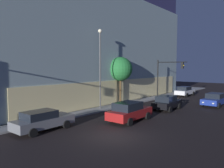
{
  "coord_description": "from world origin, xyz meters",
  "views": [
    {
      "loc": [
        -11.68,
        -9.79,
        4.85
      ],
      "look_at": [
        4.78,
        4.18,
        3.19
      ],
      "focal_mm": 35.51,
      "sensor_mm": 36.0,
      "label": 1
    }
  ],
  "objects_px": {
    "car_white": "(185,91)",
    "car_red": "(129,111)",
    "car_blue": "(215,99)",
    "traffic_light_far_corner": "(167,72)",
    "sidewalk_tree": "(121,69)",
    "car_black": "(167,102)",
    "car_grey": "(43,120)",
    "modern_building": "(73,43)",
    "street_lamp_sidewalk": "(100,60)"
  },
  "relations": [
    {
      "from": "car_black",
      "to": "car_blue",
      "type": "height_order",
      "value": "car_black"
    },
    {
      "from": "car_blue",
      "to": "car_white",
      "type": "relative_size",
      "value": 0.97
    },
    {
      "from": "car_blue",
      "to": "car_white",
      "type": "distance_m",
      "value": 9.76
    },
    {
      "from": "street_lamp_sidewalk",
      "to": "car_black",
      "type": "bearing_deg",
      "value": -50.75
    },
    {
      "from": "car_grey",
      "to": "car_black",
      "type": "bearing_deg",
      "value": -14.02
    },
    {
      "from": "sidewalk_tree",
      "to": "car_black",
      "type": "bearing_deg",
      "value": -86.53
    },
    {
      "from": "car_black",
      "to": "car_blue",
      "type": "relative_size",
      "value": 0.98
    },
    {
      "from": "modern_building",
      "to": "car_white",
      "type": "relative_size",
      "value": 7.48
    },
    {
      "from": "traffic_light_far_corner",
      "to": "sidewalk_tree",
      "type": "xyz_separation_m",
      "value": [
        -8.55,
        2.28,
        0.5
      ]
    },
    {
      "from": "car_white",
      "to": "sidewalk_tree",
      "type": "bearing_deg",
      "value": 166.88
    },
    {
      "from": "street_lamp_sidewalk",
      "to": "car_red",
      "type": "height_order",
      "value": "street_lamp_sidewalk"
    },
    {
      "from": "car_red",
      "to": "sidewalk_tree",
      "type": "bearing_deg",
      "value": 43.13
    },
    {
      "from": "car_grey",
      "to": "car_black",
      "type": "height_order",
      "value": "car_black"
    },
    {
      "from": "car_blue",
      "to": "sidewalk_tree",
      "type": "bearing_deg",
      "value": 123.1
    },
    {
      "from": "modern_building",
      "to": "street_lamp_sidewalk",
      "type": "height_order",
      "value": "modern_building"
    },
    {
      "from": "traffic_light_far_corner",
      "to": "car_grey",
      "type": "height_order",
      "value": "traffic_light_far_corner"
    },
    {
      "from": "modern_building",
      "to": "car_red",
      "type": "distance_m",
      "value": 20.06
    },
    {
      "from": "traffic_light_far_corner",
      "to": "sidewalk_tree",
      "type": "height_order",
      "value": "sidewalk_tree"
    },
    {
      "from": "modern_building",
      "to": "car_black",
      "type": "bearing_deg",
      "value": -91.76
    },
    {
      "from": "modern_building",
      "to": "street_lamp_sidewalk",
      "type": "relative_size",
      "value": 3.87
    },
    {
      "from": "car_grey",
      "to": "car_red",
      "type": "distance_m",
      "value": 7.46
    },
    {
      "from": "car_red",
      "to": "car_blue",
      "type": "bearing_deg",
      "value": -15.24
    },
    {
      "from": "traffic_light_far_corner",
      "to": "street_lamp_sidewalk",
      "type": "bearing_deg",
      "value": 172.34
    },
    {
      "from": "sidewalk_tree",
      "to": "car_red",
      "type": "xyz_separation_m",
      "value": [
        -6.69,
        -6.26,
        -3.69
      ]
    },
    {
      "from": "car_blue",
      "to": "street_lamp_sidewalk",
      "type": "bearing_deg",
      "value": 139.3
    },
    {
      "from": "street_lamp_sidewalk",
      "to": "car_blue",
      "type": "distance_m",
      "value": 15.05
    },
    {
      "from": "car_red",
      "to": "car_blue",
      "type": "xyz_separation_m",
      "value": [
        13.09,
        -3.57,
        -0.06
      ]
    },
    {
      "from": "traffic_light_far_corner",
      "to": "car_grey",
      "type": "xyz_separation_m",
      "value": [
        -21.92,
        -0.68,
        -3.29
      ]
    },
    {
      "from": "car_red",
      "to": "car_blue",
      "type": "relative_size",
      "value": 1.07
    },
    {
      "from": "traffic_light_far_corner",
      "to": "street_lamp_sidewalk",
      "type": "xyz_separation_m",
      "value": [
        -12.95,
        1.74,
        1.57
      ]
    },
    {
      "from": "car_grey",
      "to": "car_white",
      "type": "relative_size",
      "value": 1.03
    },
    {
      "from": "modern_building",
      "to": "car_grey",
      "type": "xyz_separation_m",
      "value": [
        -14.28,
        -13.51,
        -7.95
      ]
    },
    {
      "from": "street_lamp_sidewalk",
      "to": "car_red",
      "type": "bearing_deg",
      "value": -111.76
    },
    {
      "from": "car_grey",
      "to": "car_white",
      "type": "bearing_deg",
      "value": -0.41
    },
    {
      "from": "street_lamp_sidewalk",
      "to": "car_red",
      "type": "distance_m",
      "value": 7.8
    },
    {
      "from": "car_white",
      "to": "car_blue",
      "type": "bearing_deg",
      "value": -136.79
    },
    {
      "from": "traffic_light_far_corner",
      "to": "car_black",
      "type": "relative_size",
      "value": 1.33
    },
    {
      "from": "car_grey",
      "to": "car_blue",
      "type": "height_order",
      "value": "car_blue"
    },
    {
      "from": "sidewalk_tree",
      "to": "car_red",
      "type": "height_order",
      "value": "sidewalk_tree"
    },
    {
      "from": "sidewalk_tree",
      "to": "car_black",
      "type": "relative_size",
      "value": 1.38
    },
    {
      "from": "modern_building",
      "to": "car_blue",
      "type": "bearing_deg",
      "value": -74.9
    },
    {
      "from": "traffic_light_far_corner",
      "to": "sidewalk_tree",
      "type": "bearing_deg",
      "value": 165.1
    },
    {
      "from": "street_lamp_sidewalk",
      "to": "car_red",
      "type": "xyz_separation_m",
      "value": [
        -2.29,
        -5.73,
        -4.77
      ]
    },
    {
      "from": "modern_building",
      "to": "car_grey",
      "type": "relative_size",
      "value": 7.24
    },
    {
      "from": "street_lamp_sidewalk",
      "to": "car_white",
      "type": "distance_m",
      "value": 18.74
    },
    {
      "from": "car_grey",
      "to": "traffic_light_far_corner",
      "type": "bearing_deg",
      "value": 1.78
    },
    {
      "from": "car_black",
      "to": "car_red",
      "type": "bearing_deg",
      "value": 178.96
    },
    {
      "from": "car_white",
      "to": "car_red",
      "type": "bearing_deg",
      "value": -171.24
    },
    {
      "from": "traffic_light_far_corner",
      "to": "car_red",
      "type": "relative_size",
      "value": 1.21
    },
    {
      "from": "street_lamp_sidewalk",
      "to": "car_black",
      "type": "relative_size",
      "value": 2.04
    }
  ]
}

